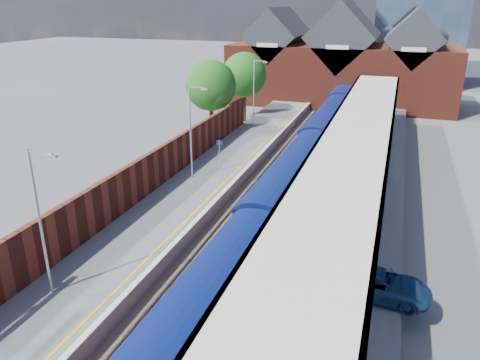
% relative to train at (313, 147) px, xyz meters
% --- Properties ---
extents(ground, '(240.00, 240.00, 0.00)m').
position_rel_train_xyz_m(ground, '(-1.49, 0.85, -2.12)').
color(ground, '#5B5B5E').
rests_on(ground, ground).
extents(ballast_bed, '(6.00, 76.00, 0.06)m').
position_rel_train_xyz_m(ballast_bed, '(-1.49, -9.15, -2.09)').
color(ballast_bed, '#473D33').
rests_on(ballast_bed, ground).
extents(rails, '(4.51, 76.00, 0.14)m').
position_rel_train_xyz_m(rails, '(-1.49, -9.15, -2.00)').
color(rails, slate).
rests_on(rails, ground).
extents(left_platform, '(5.00, 76.00, 1.00)m').
position_rel_train_xyz_m(left_platform, '(-6.99, -9.15, -1.62)').
color(left_platform, '#565659').
rests_on(left_platform, ground).
extents(right_platform, '(6.00, 76.00, 1.00)m').
position_rel_train_xyz_m(right_platform, '(4.51, -9.15, -1.62)').
color(right_platform, '#565659').
rests_on(right_platform, ground).
extents(coping_left, '(0.30, 76.00, 0.05)m').
position_rel_train_xyz_m(coping_left, '(-4.64, -9.15, -1.10)').
color(coping_left, silver).
rests_on(coping_left, left_platform).
extents(coping_right, '(0.30, 76.00, 0.05)m').
position_rel_train_xyz_m(coping_right, '(1.66, -9.15, -1.10)').
color(coping_right, silver).
rests_on(coping_right, right_platform).
extents(yellow_line, '(0.14, 76.00, 0.01)m').
position_rel_train_xyz_m(yellow_line, '(-5.24, -9.15, -1.12)').
color(yellow_line, yellow).
rests_on(yellow_line, left_platform).
extents(train, '(3.04, 65.94, 3.45)m').
position_rel_train_xyz_m(train, '(0.00, 0.00, 0.00)').
color(train, '#0C1857').
rests_on(train, ground).
extents(canopy, '(4.50, 52.00, 4.48)m').
position_rel_train_xyz_m(canopy, '(3.99, -7.20, 3.13)').
color(canopy, navy).
rests_on(canopy, right_platform).
extents(lamp_post_b, '(1.48, 0.18, 7.00)m').
position_rel_train_xyz_m(lamp_post_b, '(-7.86, -23.15, 2.87)').
color(lamp_post_b, '#A5A8AA').
rests_on(lamp_post_b, left_platform).
extents(lamp_post_c, '(1.48, 0.18, 7.00)m').
position_rel_train_xyz_m(lamp_post_c, '(-7.86, -7.15, 2.87)').
color(lamp_post_c, '#A5A8AA').
rests_on(lamp_post_c, left_platform).
extents(lamp_post_d, '(1.48, 0.18, 7.00)m').
position_rel_train_xyz_m(lamp_post_d, '(-7.86, 8.85, 2.87)').
color(lamp_post_d, '#A5A8AA').
rests_on(lamp_post_d, left_platform).
extents(platform_sign, '(0.55, 0.08, 2.50)m').
position_rel_train_xyz_m(platform_sign, '(-6.49, -5.15, 0.57)').
color(platform_sign, '#A5A8AA').
rests_on(platform_sign, left_platform).
extents(brick_wall, '(0.35, 50.00, 3.86)m').
position_rel_train_xyz_m(brick_wall, '(-9.59, -15.61, 0.33)').
color(brick_wall, maroon).
rests_on(brick_wall, left_platform).
extents(station_building, '(30.00, 12.12, 13.78)m').
position_rel_train_xyz_m(station_building, '(-1.49, 28.85, 3.33)').
color(station_building, maroon).
rests_on(station_building, ground).
extents(tree_near, '(5.20, 5.20, 8.10)m').
position_rel_train_xyz_m(tree_near, '(-11.84, 6.76, 3.23)').
color(tree_near, '#382314').
rests_on(tree_near, ground).
extents(tree_far, '(5.20, 5.20, 8.10)m').
position_rel_train_xyz_m(tree_far, '(-10.84, 14.76, 3.23)').
color(tree_far, '#382314').
rests_on(tree_far, ground).
extents(parked_car_blue, '(4.73, 2.47, 1.27)m').
position_rel_train_xyz_m(parked_car_blue, '(6.48, -18.62, -0.49)').
color(parked_car_blue, navy).
rests_on(parked_car_blue, right_platform).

